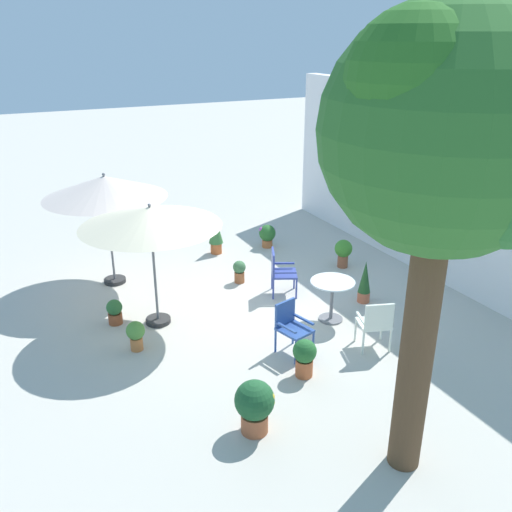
# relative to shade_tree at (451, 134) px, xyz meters

# --- Properties ---
(ground_plane) EXTENTS (60.00, 60.00, 0.00)m
(ground_plane) POSITION_rel_shade_tree_xyz_m (-4.49, -0.31, -3.90)
(ground_plane) COLOR beige
(villa_facade) EXTENTS (9.60, 0.30, 3.76)m
(villa_facade) POSITION_rel_shade_tree_xyz_m (-4.49, 4.18, -2.02)
(villa_facade) COLOR white
(villa_facade) RESTS_ON ground
(shade_tree) EXTENTS (2.54, 2.41, 5.13)m
(shade_tree) POSITION_rel_shade_tree_xyz_m (0.00, 0.00, 0.00)
(shade_tree) COLOR brown
(shade_tree) RESTS_ON ground
(patio_umbrella_0) EXTENTS (2.39, 2.39, 2.29)m
(patio_umbrella_0) POSITION_rel_shade_tree_xyz_m (-6.65, -1.99, -1.89)
(patio_umbrella_0) COLOR #2D2D2D
(patio_umbrella_0) RESTS_ON ground
(patio_umbrella_1) EXTENTS (2.36, 2.36, 2.20)m
(patio_umbrella_1) POSITION_rel_shade_tree_xyz_m (-4.62, -1.68, -1.94)
(patio_umbrella_1) COLOR #2D2D2D
(patio_umbrella_1) RESTS_ON ground
(cafe_table_0) EXTENTS (0.78, 0.78, 0.76)m
(cafe_table_0) POSITION_rel_shade_tree_xyz_m (-3.36, 1.12, -3.37)
(cafe_table_0) COLOR silver
(cafe_table_0) RESTS_ON ground
(patio_chair_0) EXTENTS (0.59, 0.54, 0.85)m
(patio_chair_0) POSITION_rel_shade_tree_xyz_m (-2.76, -0.04, -3.41)
(patio_chair_0) COLOR #30519A
(patio_chair_0) RESTS_ON ground
(patio_chair_1) EXTENTS (0.65, 0.64, 0.91)m
(patio_chair_1) POSITION_rel_shade_tree_xyz_m (-4.68, 0.79, -3.38)
(patio_chair_1) COLOR #374696
(patio_chair_1) RESTS_ON ground
(patio_chair_2) EXTENTS (0.57, 0.60, 0.87)m
(patio_chair_2) POSITION_rel_shade_tree_xyz_m (-2.22, 1.20, -3.39)
(patio_chair_2) COLOR white
(patio_chair_2) RESTS_ON ground
(potted_plant_0) EXTENTS (0.26, 0.26, 0.47)m
(potted_plant_0) POSITION_rel_shade_tree_xyz_m (-5.52, 0.31, -3.64)
(potted_plant_0) COLOR #A25A34
(potted_plant_0) RESTS_ON ground
(potted_plant_1) EXTENTS (0.24, 0.24, 0.83)m
(potted_plant_1) POSITION_rel_shade_tree_xyz_m (-3.68, 2.08, -3.49)
(potted_plant_1) COLOR #CF6745
(potted_plant_1) RESTS_ON ground
(potted_plant_2) EXTENTS (0.40, 0.41, 0.55)m
(potted_plant_2) POSITION_rel_shade_tree_xyz_m (-7.04, 1.74, -3.58)
(potted_plant_2) COLOR #AD6135
(potted_plant_2) RESTS_ON ground
(potted_plant_3) EXTENTS (0.33, 0.33, 0.94)m
(potted_plant_3) POSITION_rel_shade_tree_xyz_m (-7.21, 0.49, -3.39)
(potted_plant_3) COLOR #BC5D30
(potted_plant_3) RESTS_ON ground
(potted_plant_4) EXTENTS (0.30, 0.30, 0.50)m
(potted_plant_4) POSITION_rel_shade_tree_xyz_m (-3.90, -2.25, -3.61)
(potted_plant_4) COLOR #CC743B
(potted_plant_4) RESTS_ON ground
(potted_plant_5) EXTENTS (0.38, 0.38, 0.62)m
(potted_plant_5) POSITION_rel_shade_tree_xyz_m (-5.24, 2.67, -3.53)
(potted_plant_5) COLOR brown
(potted_plant_5) RESTS_ON ground
(potted_plant_6) EXTENTS (0.28, 0.28, 0.46)m
(potted_plant_6) POSITION_rel_shade_tree_xyz_m (-4.92, -2.37, -3.66)
(potted_plant_6) COLOR #9E4B2A
(potted_plant_6) RESTS_ON ground
(potted_plant_7) EXTENTS (0.52, 0.52, 0.74)m
(potted_plant_7) POSITION_rel_shade_tree_xyz_m (-1.31, -1.39, -3.48)
(potted_plant_7) COLOR #AA5935
(potted_plant_7) RESTS_ON ground
(potted_plant_8) EXTENTS (0.36, 0.36, 0.60)m
(potted_plant_8) POSITION_rel_shade_tree_xyz_m (-2.09, -0.19, -3.56)
(potted_plant_8) COLOR #B75B34
(potted_plant_8) RESTS_ON ground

